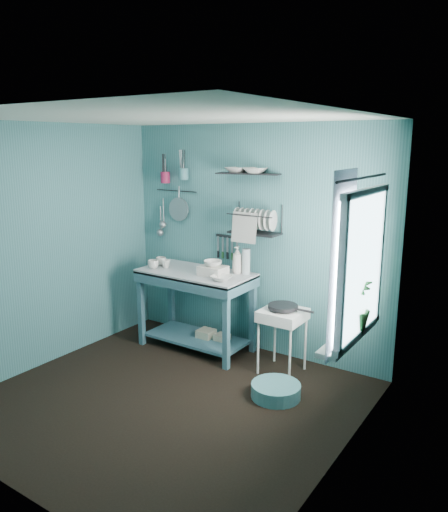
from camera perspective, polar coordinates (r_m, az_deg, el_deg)
The scene contains 36 objects.
floor at distance 4.77m, azimuth -6.45°, elevation -16.09°, with size 3.20×3.20×0.00m, color black.
ceiling at distance 4.18m, azimuth -7.35°, elevation 15.49°, with size 3.20×3.20×0.00m, color silver.
wall_back at distance 5.50m, azimuth 3.34°, elevation 1.83°, with size 3.20×3.20×0.00m, color #366C70.
wall_front at distance 3.36m, azimuth -23.82°, elevation -6.50°, with size 3.20×3.20×0.00m, color #366C70.
wall_left at distance 5.46m, azimuth -19.74°, elevation 1.01°, with size 3.00×3.00×0.00m, color #366C70.
wall_right at distance 3.51m, azimuth 13.46°, elevation -4.92°, with size 3.00×3.00×0.00m, color #366C70.
work_counter at distance 5.67m, azimuth -3.21°, elevation -6.20°, with size 1.27×0.64×0.90m, color #315A68.
mug_left at distance 5.70m, azimuth -8.10°, elevation -0.95°, with size 0.12×0.12×0.10m, color silver.
mug_mid at distance 5.71m, azimuth -6.68°, elevation -0.91°, with size 0.10×0.10×0.09m, color silver.
mug_right at distance 5.83m, azimuth -7.20°, elevation -0.61°, with size 0.12×0.12×0.10m, color silver.
wash_tub at distance 5.37m, azimuth -1.27°, elevation -1.68°, with size 0.28×0.22×0.10m, color beige.
tub_bowl at distance 5.35m, azimuth -1.28°, elevation -0.85°, with size 0.20×0.20×0.06m, color silver.
soap_bottle at distance 5.43m, azimuth 1.53°, elevation -0.43°, with size 0.12×0.12×0.30m, color beige.
water_bottle at distance 5.39m, azimuth 2.54°, elevation -0.63°, with size 0.09×0.09×0.28m, color #A7B5BA.
counter_bowl at distance 5.16m, azimuth -0.28°, elevation -2.55°, with size 0.22×0.22×0.05m, color silver.
hotplate_stand at distance 5.17m, azimuth 6.65°, elevation -9.63°, with size 0.41×0.41×0.66m, color silver.
frying_pan at distance 5.04m, azimuth 6.76°, elevation -5.74°, with size 0.30×0.30×0.04m, color black.
knife_strip at distance 5.63m, azimuth 0.46°, elevation 2.25°, with size 0.32×0.02×0.03m, color black.
dish_rack at distance 5.30m, azimuth 3.53°, elevation 4.25°, with size 0.55×0.24×0.32m, color black.
upper_shelf at distance 5.32m, azimuth 2.82°, elevation 9.38°, with size 0.70×0.18×0.01m, color black.
shelf_bowl_left at distance 5.40m, azimuth 1.47°, elevation 9.96°, with size 0.23×0.23×0.06m, color silver.
shelf_bowl_right at distance 5.28m, azimuth 3.62°, elevation 10.25°, with size 0.24×0.24×0.06m, color silver.
utensil_cup_magenta at distance 6.03m, azimuth -6.73°, elevation 8.91°, with size 0.11×0.11×0.13m, color #971B43.
utensil_cup_teal at distance 5.85m, azimuth -4.64°, elevation 9.33°, with size 0.11×0.11×0.13m, color teal.
colander at distance 5.98m, azimuth -5.19°, elevation 5.34°, with size 0.28×0.28×0.03m, color gray.
ladle_outer at distance 6.15m, azimuth -6.94°, elevation 5.17°, with size 0.01×0.01×0.30m, color gray.
ladle_inner at distance 6.19m, azimuth -7.24°, elevation 4.25°, with size 0.01×0.01×0.30m, color gray.
hook_rail at distance 6.00m, azimuth -5.48°, elevation 7.42°, with size 0.01×0.01×0.60m, color black.
window_glass at distance 3.89m, azimuth 15.71°, elevation -1.03°, with size 1.10×1.10×0.00m, color white.
windowsill at distance 4.09m, azimuth 14.06°, elevation -8.92°, with size 0.16×0.95×0.04m, color silver.
curtain at distance 3.62m, azimuth 13.28°, elevation -1.09°, with size 1.35×1.35×0.00m, color silver.
curtain_rod at distance 3.80m, azimuth 15.66°, elevation 8.61°, with size 0.02×0.02×1.05m, color black.
potted_plant at distance 4.05m, azimuth 14.61°, elevation -5.41°, with size 0.26×0.26×0.46m, color #2C6E32.
storage_tin_large at distance 5.77m, azimuth -2.06°, elevation -9.46°, with size 0.18×0.18×0.22m, color tan.
storage_tin_small at distance 5.69m, azimuth -0.22°, elevation -9.89°, with size 0.15×0.15×0.20m, color tan.
floor_basin at distance 4.79m, azimuth 5.95°, elevation -15.05°, with size 0.46×0.46×0.13m, color teal.
Camera 1 is at (2.73, -3.15, 2.30)m, focal length 35.00 mm.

